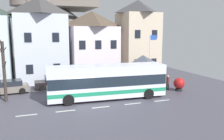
% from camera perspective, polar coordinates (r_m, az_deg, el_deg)
% --- Properties ---
extents(ground_plane, '(40.00, 60.00, 0.07)m').
position_cam_1_polar(ground_plane, '(21.47, -7.75, -8.27)').
color(ground_plane, '#4A4854').
extents(townhouse_02, '(6.29, 6.51, 10.86)m').
position_cam_1_polar(townhouse_02, '(32.38, -16.84, 7.08)').
color(townhouse_02, silver).
rests_on(townhouse_02, ground_plane).
extents(townhouse_03, '(6.23, 5.84, 9.24)m').
position_cam_1_polar(townhouse_03, '(33.11, -4.72, 6.07)').
color(townhouse_03, white).
rests_on(townhouse_03, ground_plane).
extents(townhouse_04, '(5.15, 5.52, 10.98)m').
position_cam_1_polar(townhouse_04, '(35.27, 6.19, 7.65)').
color(townhouse_04, beige).
rests_on(townhouse_04, ground_plane).
extents(hilltop_castle, '(33.31, 33.31, 21.71)m').
position_cam_1_polar(hilltop_castle, '(53.01, -12.40, 9.82)').
color(hilltop_castle, '#5A5954').
rests_on(hilltop_castle, ground_plane).
extents(transit_bus, '(11.38, 3.17, 3.27)m').
position_cam_1_polar(transit_bus, '(22.59, -1.19, -2.90)').
color(transit_bus, white).
rests_on(transit_bus, ground_plane).
extents(bus_shelter, '(3.60, 3.60, 3.77)m').
position_cam_1_polar(bus_shelter, '(27.48, 7.51, 2.16)').
color(bus_shelter, '#473D33').
rests_on(bus_shelter, ground_plane).
extents(parked_car_00, '(4.46, 1.91, 1.46)m').
position_cam_1_polar(parked_car_00, '(27.89, -13.53, -2.83)').
color(parked_car_00, black).
rests_on(parked_car_00, ground_plane).
extents(parked_car_02, '(4.31, 2.29, 1.39)m').
position_cam_1_polar(parked_car_02, '(30.53, 7.18, -1.68)').
color(parked_car_02, maroon).
rests_on(parked_car_02, ground_plane).
extents(parked_car_03, '(4.48, 2.41, 1.38)m').
position_cam_1_polar(parked_car_03, '(27.03, -24.00, -3.82)').
color(parked_car_03, slate).
rests_on(parked_car_03, ground_plane).
extents(pedestrian_00, '(0.31, 0.31, 1.66)m').
position_cam_1_polar(pedestrian_00, '(26.78, 10.21, -2.72)').
color(pedestrian_00, '#38332D').
rests_on(pedestrian_00, ground_plane).
extents(pedestrian_01, '(0.31, 0.31, 1.66)m').
position_cam_1_polar(pedestrian_01, '(26.91, 13.35, -2.67)').
color(pedestrian_01, black).
rests_on(pedestrian_01, ground_plane).
extents(public_bench, '(1.45, 0.48, 0.87)m').
position_cam_1_polar(public_bench, '(29.33, 4.34, -2.50)').
color(public_bench, '#473828').
rests_on(public_bench, ground_plane).
extents(flagpole, '(0.95, 0.10, 6.09)m').
position_cam_1_polar(flagpole, '(28.41, 9.22, 3.40)').
color(flagpole, silver).
rests_on(flagpole, ground_plane).
extents(harbour_buoy, '(1.21, 1.21, 1.46)m').
position_cam_1_polar(harbour_buoy, '(26.79, 15.93, -3.20)').
color(harbour_buoy, black).
rests_on(harbour_buoy, ground_plane).
extents(bare_tree_01, '(1.76, 1.36, 5.74)m').
position_cam_1_polar(bare_tree_01, '(23.51, -24.72, -0.07)').
color(bare_tree_01, '#382D28').
rests_on(bare_tree_01, ground_plane).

